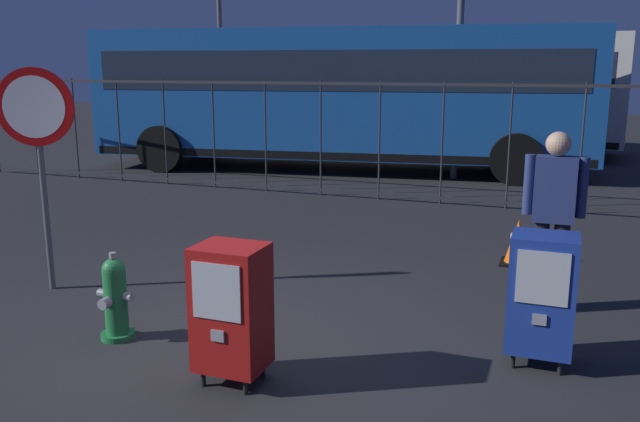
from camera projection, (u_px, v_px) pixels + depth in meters
name	position (u px, v px, depth m)	size (l,w,h in m)	color
ground_plane	(234.00, 345.00, 5.39)	(60.00, 60.00, 0.00)	#262628
fire_hydrant	(115.00, 298.00, 5.45)	(0.33, 0.31, 0.75)	#1E7238
newspaper_box_primary	(231.00, 307.00, 4.64)	(0.48, 0.42, 1.02)	black
newspaper_box_secondary	(542.00, 293.00, 4.92)	(0.48, 0.42, 1.02)	black
stop_sign	(38.00, 133.00, 6.40)	(0.71, 0.31, 2.23)	#4C4F54
pedestrian	(553.00, 211.00, 5.96)	(0.55, 0.22, 1.67)	black
traffic_cone	(518.00, 242.00, 7.53)	(0.36, 0.36, 0.53)	black
fence_barrier	(410.00, 141.00, 10.88)	(18.03, 0.04, 2.00)	#2D2D33
bus_near	(340.00, 91.00, 14.25)	(10.75, 3.94, 3.00)	#19519E
bus_far	(419.00, 86.00, 17.93)	(10.67, 3.45, 3.00)	beige
street_light_far_right	(219.00, 13.00, 19.07)	(0.32, 0.32, 6.42)	#4C4F54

